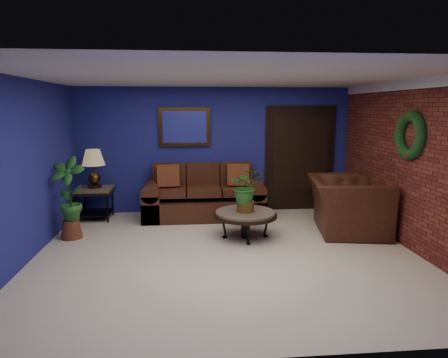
{
  "coord_description": "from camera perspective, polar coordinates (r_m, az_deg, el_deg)",
  "views": [
    {
      "loc": [
        -0.55,
        -5.51,
        2.09
      ],
      "look_at": [
        0.01,
        0.55,
        1.01
      ],
      "focal_mm": 32.0,
      "sensor_mm": 36.0,
      "label": 1
    }
  ],
  "objects": [
    {
      "name": "floor",
      "position": [
        5.92,
        0.41,
        -10.57
      ],
      "size": [
        5.5,
        5.5,
        0.0
      ],
      "primitive_type": "plane",
      "color": "beige",
      "rests_on": "ground"
    },
    {
      "name": "wall_back",
      "position": [
        8.07,
        -1.33,
        4.14
      ],
      "size": [
        5.5,
        0.04,
        2.5
      ],
      "primitive_type": "cube",
      "color": "navy",
      "rests_on": "ground"
    },
    {
      "name": "wall_left",
      "position": [
        5.99,
        -26.75,
        0.96
      ],
      "size": [
        0.04,
        5.0,
        2.5
      ],
      "primitive_type": "cube",
      "color": "navy",
      "rests_on": "ground"
    },
    {
      "name": "wall_right_brick",
      "position": [
        6.48,
        25.43,
        1.67
      ],
      "size": [
        0.04,
        5.0,
        2.5
      ],
      "primitive_type": "cube",
      "color": "maroon",
      "rests_on": "ground"
    },
    {
      "name": "ceiling",
      "position": [
        5.55,
        0.44,
        14.34
      ],
      "size": [
        5.5,
        5.0,
        0.02
      ],
      "primitive_type": "cube",
      "color": "silver",
      "rests_on": "wall_back"
    },
    {
      "name": "crown_molding",
      "position": [
        6.41,
        26.01,
        12.14
      ],
      "size": [
        0.03,
        5.0,
        0.14
      ],
      "primitive_type": "cube",
      "color": "white",
      "rests_on": "wall_right_brick"
    },
    {
      "name": "wall_mirror",
      "position": [
        7.98,
        -5.66,
        7.4
      ],
      "size": [
        1.02,
        0.06,
        0.77
      ],
      "primitive_type": "cube",
      "color": "#482C13",
      "rests_on": "wall_back"
    },
    {
      "name": "closet_door",
      "position": [
        8.37,
        10.75,
        2.8
      ],
      "size": [
        1.44,
        0.06,
        2.18
      ],
      "primitive_type": "cube",
      "color": "black",
      "rests_on": "wall_back"
    },
    {
      "name": "wreath",
      "position": [
        6.45,
        25.05,
        5.69
      ],
      "size": [
        0.16,
        0.72,
        0.72
      ],
      "primitive_type": "torus",
      "rotation": [
        0.0,
        1.57,
        0.0
      ],
      "color": "black",
      "rests_on": "wall_right_brick"
    },
    {
      "name": "sofa",
      "position": [
        7.8,
        -2.96,
        -2.88
      ],
      "size": [
        2.29,
        0.99,
        1.03
      ],
      "color": "#412012",
      "rests_on": "ground"
    },
    {
      "name": "coffee_table",
      "position": [
        6.5,
        3.07,
        -5.15
      ],
      "size": [
        1.02,
        1.02,
        0.44
      ],
      "rotation": [
        0.0,
        0.0,
        0.01
      ],
      "color": "#55504A",
      "rests_on": "ground"
    },
    {
      "name": "end_table",
      "position": [
        7.93,
        -17.91,
        -2.21
      ],
      "size": [
        0.66,
        0.66,
        0.61
      ],
      "color": "#55504A",
      "rests_on": "ground"
    },
    {
      "name": "table_lamp",
      "position": [
        7.83,
        -18.14,
        2.05
      ],
      "size": [
        0.42,
        0.42,
        0.7
      ],
      "color": "#482C13",
      "rests_on": "end_table"
    },
    {
      "name": "side_chair",
      "position": [
        7.9,
        4.33,
        -1.6
      ],
      "size": [
        0.43,
        0.43,
        0.87
      ],
      "rotation": [
        0.0,
        0.0,
        -0.18
      ],
      "color": "#5C2E1A",
      "rests_on": "ground"
    },
    {
      "name": "armchair",
      "position": [
        7.13,
        17.18,
        -3.59
      ],
      "size": [
        1.46,
        1.6,
        0.92
      ],
      "primitive_type": "imported",
      "rotation": [
        0.0,
        0.0,
        1.4
      ],
      "color": "#412012",
      "rests_on": "ground"
    },
    {
      "name": "coffee_plant",
      "position": [
        6.39,
        3.11,
        -1.29
      ],
      "size": [
        0.53,
        0.46,
        0.71
      ],
      "color": "brown",
      "rests_on": "coffee_table"
    },
    {
      "name": "floor_plant",
      "position": [
        7.87,
        16.53,
        -2.78
      ],
      "size": [
        0.34,
        0.28,
        0.77
      ],
      "color": "brown",
      "rests_on": "ground"
    },
    {
      "name": "tall_plant",
      "position": [
        6.85,
        -21.26,
        -2.18
      ],
      "size": [
        0.67,
        0.55,
        1.34
      ],
      "color": "brown",
      "rests_on": "ground"
    }
  ]
}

